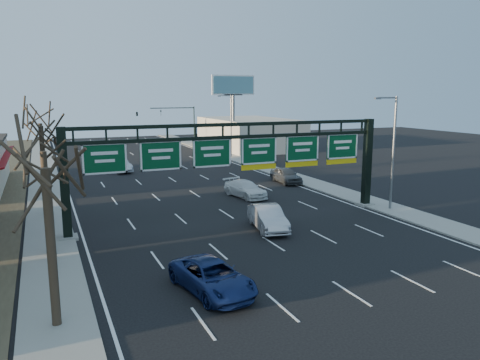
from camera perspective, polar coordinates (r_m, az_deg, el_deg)
name	(u,v)px	position (r m, az deg, el deg)	size (l,w,h in m)	color
ground	(289,254)	(27.81, 5.96, -8.91)	(160.00, 160.00, 0.00)	black
sidewalk_left	(46,201)	(43.82, -22.54, -2.37)	(3.00, 120.00, 0.12)	gray
sidewalk_right	(303,180)	(50.79, 7.64, 0.03)	(3.00, 120.00, 0.12)	gray
lane_markings	(188,190)	(45.69, -6.30, -1.19)	(21.60, 120.00, 0.01)	white
sign_gantry	(238,158)	(33.81, -0.25, 2.71)	(24.60, 1.20, 7.20)	black
building_right_distant	(249,133)	(80.21, 1.13, 5.71)	(12.00, 20.00, 5.00)	beige
tree_near	(43,141)	(18.93, -22.89, 4.42)	(3.60, 3.60, 8.86)	#2E2419
tree_gantry	(42,132)	(27.93, -23.04, 5.35)	(3.60, 3.60, 8.48)	#2E2419
tree_mid	(40,112)	(37.88, -23.24, 7.60)	(3.60, 3.60, 9.24)	#2E2419
tree_far	(39,112)	(47.88, -23.27, 7.59)	(3.60, 3.60, 8.86)	#2E2419
streetlight_near	(392,147)	(38.63, 18.07, 3.84)	(2.15, 0.22, 9.00)	slate
streetlight_far	(230,123)	(67.90, -1.21, 7.02)	(2.15, 0.22, 9.00)	slate
billboard_right	(233,94)	(73.34, -0.84, 10.39)	(7.00, 0.50, 12.00)	slate
traffic_signal_mast	(159,116)	(80.12, -9.83, 7.70)	(10.16, 0.54, 7.00)	black
car_blue_suv	(212,277)	(22.46, -3.40, -11.71)	(2.43, 5.27, 1.46)	navy
car_silver_sedan	(268,218)	(32.25, 3.40, -4.60)	(1.74, 4.99, 1.64)	#B6B6BB
car_white_wagon	(245,189)	(42.20, 0.66, -1.09)	(2.05, 5.04, 1.46)	white
car_grey_far	(286,175)	(49.14, 5.63, 0.61)	(1.93, 4.79, 1.63)	#434648
car_silver_distant	(119,165)	(57.58, -14.54, 1.79)	(1.74, 5.00, 1.65)	silver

